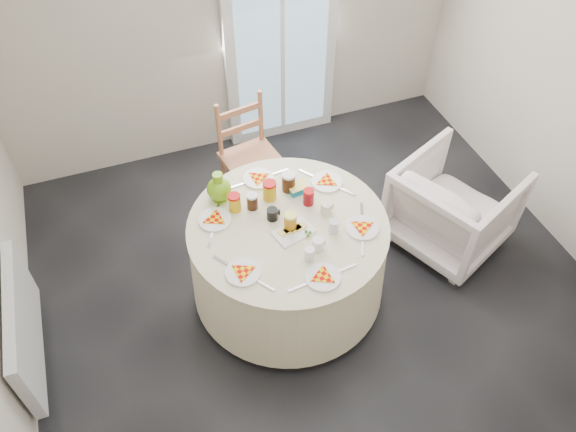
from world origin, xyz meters
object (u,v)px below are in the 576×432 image
object	(u,v)px
radiator	(24,327)
armchair	(454,204)
table	(288,258)
wooden_chair	(252,159)
green_pitcher	(218,182)

from	to	relation	value
radiator	armchair	xyz separation A→B (m)	(3.10, -0.00, 0.01)
table	wooden_chair	bearing A→B (deg)	86.94
radiator	green_pitcher	bearing A→B (deg)	13.59
armchair	table	bearing A→B (deg)	67.53
armchair	green_pitcher	xyz separation A→B (m)	(-1.70, 0.34, 0.48)
table	wooden_chair	world-z (taller)	wooden_chair
radiator	green_pitcher	xyz separation A→B (m)	(1.40, 0.34, 0.49)
table	green_pitcher	world-z (taller)	green_pitcher
table	wooden_chair	xyz separation A→B (m)	(0.05, 0.98, 0.09)
table	radiator	bearing A→B (deg)	178.38
table	wooden_chair	distance (m)	0.99
radiator	table	distance (m)	1.74
wooden_chair	green_pitcher	distance (m)	0.82
table	armchair	bearing A→B (deg)	2.04
radiator	armchair	world-z (taller)	armchair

